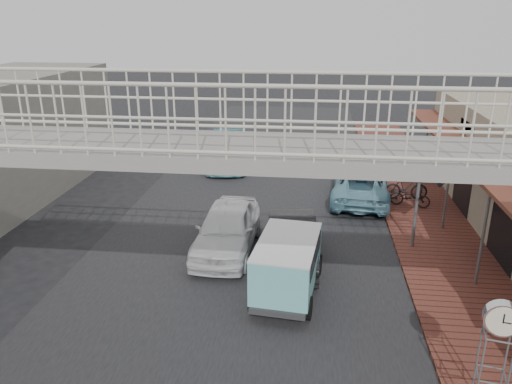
% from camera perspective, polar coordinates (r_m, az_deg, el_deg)
% --- Properties ---
extents(ground, '(120.00, 120.00, 0.00)m').
position_cam_1_polar(ground, '(14.30, -3.02, -11.15)').
color(ground, black).
rests_on(ground, ground).
extents(road_strip, '(10.00, 60.00, 0.01)m').
position_cam_1_polar(road_strip, '(14.30, -3.02, -11.14)').
color(road_strip, black).
rests_on(road_strip, ground).
extents(sidewalk, '(3.00, 40.00, 0.10)m').
position_cam_1_polar(sidewalk, '(17.31, 20.66, -6.56)').
color(sidewalk, brown).
rests_on(sidewalk, ground).
extents(footbridge, '(16.40, 2.40, 6.34)m').
position_cam_1_polar(footbridge, '(9.35, -7.47, -6.75)').
color(footbridge, gray).
rests_on(footbridge, ground).
extents(white_hatchback, '(1.90, 4.56, 1.54)m').
position_cam_1_polar(white_hatchback, '(16.25, -3.33, -4.17)').
color(white_hatchback, white).
rests_on(white_hatchback, ground).
extents(dark_sedan, '(1.74, 4.31, 1.39)m').
position_cam_1_polar(dark_sedan, '(15.61, 4.12, -5.52)').
color(dark_sedan, black).
rests_on(dark_sedan, ground).
extents(angkot_curb, '(2.72, 5.10, 1.36)m').
position_cam_1_polar(angkot_curb, '(21.14, 11.87, 0.87)').
color(angkot_curb, '#69A2B6').
rests_on(angkot_curb, ground).
extents(angkot_far, '(2.63, 5.25, 1.46)m').
position_cam_1_polar(angkot_far, '(25.62, -3.29, 4.65)').
color(angkot_far, '#66A9B2').
rests_on(angkot_far, ground).
extents(angkot_van, '(1.90, 3.59, 1.69)m').
position_cam_1_polar(angkot_van, '(13.67, 3.71, -7.58)').
color(angkot_van, black).
rests_on(angkot_van, ground).
extents(motorcycle_near, '(1.64, 0.95, 0.82)m').
position_cam_1_polar(motorcycle_near, '(20.72, 17.20, -0.50)').
color(motorcycle_near, black).
rests_on(motorcycle_near, sidewalk).
extents(motorcycle_far, '(1.75, 0.53, 1.05)m').
position_cam_1_polar(motorcycle_far, '(21.41, 16.78, 0.52)').
color(motorcycle_far, black).
rests_on(motorcycle_far, sidewalk).
extents(street_clock, '(0.66, 0.58, 2.57)m').
position_cam_1_polar(street_clock, '(9.90, 26.20, -13.43)').
color(street_clock, '#59595B').
rests_on(street_clock, sidewalk).
extents(arrow_sign, '(1.89, 1.19, 3.28)m').
position_cam_1_polar(arrow_sign, '(16.64, 21.05, 2.35)').
color(arrow_sign, '#59595B').
rests_on(arrow_sign, sidewalk).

